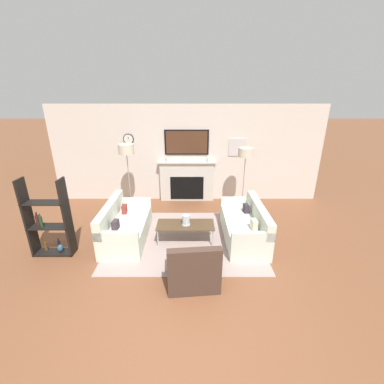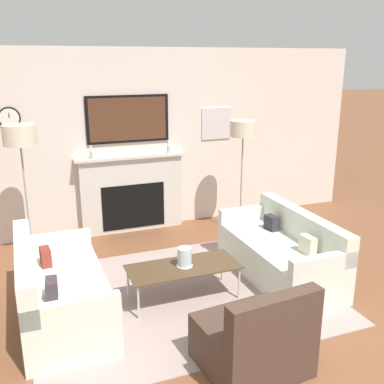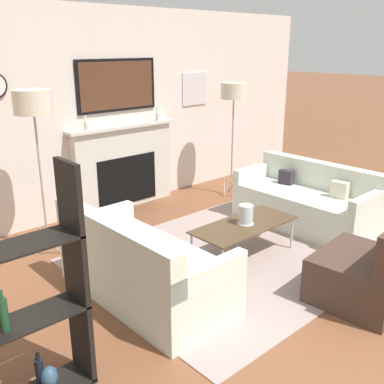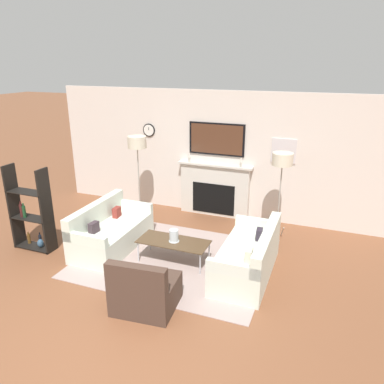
{
  "view_description": "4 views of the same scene",
  "coord_description": "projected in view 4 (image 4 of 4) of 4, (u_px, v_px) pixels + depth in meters",
  "views": [
    {
      "loc": [
        0.15,
        -2.63,
        2.97
      ],
      "look_at": [
        0.14,
        2.4,
        1.02
      ],
      "focal_mm": 24.0,
      "sensor_mm": 36.0,
      "label": 1
    },
    {
      "loc": [
        -1.49,
        -2.0,
        2.53
      ],
      "look_at": [
        0.33,
        2.71,
        1.03
      ],
      "focal_mm": 42.0,
      "sensor_mm": 36.0,
      "label": 2
    },
    {
      "loc": [
        -3.39,
        -0.76,
        2.21
      ],
      "look_at": [
        -0.31,
        2.63,
        0.7
      ],
      "focal_mm": 42.0,
      "sensor_mm": 36.0,
      "label": 3
    },
    {
      "loc": [
        2.36,
        -3.02,
        3.27
      ],
      "look_at": [
        0.07,
        2.86,
        1.04
      ],
      "focal_mm": 35.0,
      "sensor_mm": 36.0,
      "label": 4
    }
  ],
  "objects": [
    {
      "name": "floor_lamp_left",
      "position": [
        137.0,
        144.0,
        7.78
      ],
      "size": [
        0.39,
        0.39,
        1.79
      ],
      "color": "#9E998E",
      "rests_on": "ground_plane"
    },
    {
      "name": "floor_lamp_right",
      "position": [
        283.0,
        161.0,
        6.79
      ],
      "size": [
        0.38,
        0.38,
        1.7
      ],
      "color": "#9E998E",
      "rests_on": "ground_plane"
    },
    {
      "name": "armchair",
      "position": [
        145.0,
        291.0,
        5.14
      ],
      "size": [
        0.89,
        0.81,
        0.81
      ],
      "color": "#443127",
      "rests_on": "ground_plane"
    },
    {
      "name": "couch_left",
      "position": [
        110.0,
        232.0,
        6.85
      ],
      "size": [
        0.83,
        1.7,
        0.82
      ],
      "color": "silver",
      "rests_on": "ground_plane"
    },
    {
      "name": "couch_right",
      "position": [
        249.0,
        258.0,
        5.96
      ],
      "size": [
        0.8,
        1.75,
        0.79
      ],
      "color": "silver",
      "rests_on": "ground_plane"
    },
    {
      "name": "ground_plane",
      "position": [
        102.0,
        345.0,
        4.55
      ],
      "size": [
        60.0,
        60.0,
        0.0
      ],
      "primitive_type": "plane",
      "color": "brown"
    },
    {
      "name": "fireplace_wall",
      "position": [
        217.0,
        160.0,
        8.08
      ],
      "size": [
        7.59,
        0.28,
        2.7
      ],
      "color": "beige",
      "rests_on": "ground_plane"
    },
    {
      "name": "coffee_table",
      "position": [
        173.0,
        242.0,
        6.31
      ],
      "size": [
        1.21,
        0.53,
        0.39
      ],
      "color": "#4C3823",
      "rests_on": "ground_plane"
    },
    {
      "name": "area_rug",
      "position": [
        175.0,
        259.0,
        6.5
      ],
      "size": [
        3.19,
        2.53,
        0.01
      ],
      "color": "#A28C86",
      "rests_on": "ground_plane"
    },
    {
      "name": "hurricane_candle",
      "position": [
        174.0,
        236.0,
        6.26
      ],
      "size": [
        0.18,
        0.18,
        0.21
      ],
      "color": "silver",
      "rests_on": "coffee_table"
    },
    {
      "name": "shelf_unit",
      "position": [
        31.0,
        214.0,
        6.68
      ],
      "size": [
        0.78,
        0.28,
        1.55
      ],
      "color": "black",
      "rests_on": "ground_plane"
    }
  ]
}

